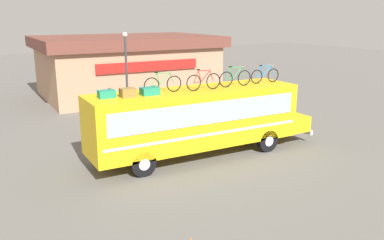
# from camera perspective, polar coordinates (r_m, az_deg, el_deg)

# --- Properties ---
(ground_plane) EXTENTS (120.00, 120.00, 0.00)m
(ground_plane) POSITION_cam_1_polar(r_m,az_deg,el_deg) (19.25, 0.48, -5.06)
(ground_plane) COLOR #605E59
(bus) EXTENTS (11.31, 2.58, 3.18)m
(bus) POSITION_cam_1_polar(r_m,az_deg,el_deg) (18.80, 0.99, 0.34)
(bus) COLOR yellow
(bus) RESTS_ON ground
(luggage_bag_1) EXTENTS (0.68, 0.43, 0.32)m
(luggage_bag_1) POSITION_cam_1_polar(r_m,az_deg,el_deg) (16.88, -11.91, 3.59)
(luggage_bag_1) COLOR #1E7F66
(luggage_bag_1) RESTS_ON bus
(luggage_bag_2) EXTENTS (0.60, 0.50, 0.37)m
(luggage_bag_2) POSITION_cam_1_polar(r_m,az_deg,el_deg) (16.89, -9.03, 3.82)
(luggage_bag_2) COLOR olive
(luggage_bag_2) RESTS_ON bus
(luggage_bag_3) EXTENTS (0.75, 0.51, 0.32)m
(luggage_bag_3) POSITION_cam_1_polar(r_m,az_deg,el_deg) (17.25, -5.96, 4.06)
(luggage_bag_3) COLOR #1E7F66
(luggage_bag_3) RESTS_ON bus
(rooftop_bicycle_1) EXTENTS (1.78, 0.44, 0.94)m
(rooftop_bicycle_1) POSITION_cam_1_polar(r_m,az_deg,el_deg) (17.62, -4.12, 5.09)
(rooftop_bicycle_1) COLOR black
(rooftop_bicycle_1) RESTS_ON bus
(rooftop_bicycle_2) EXTENTS (1.75, 0.44, 0.97)m
(rooftop_bicycle_2) POSITION_cam_1_polar(r_m,az_deg,el_deg) (18.23, 1.63, 5.47)
(rooftop_bicycle_2) COLOR black
(rooftop_bicycle_2) RESTS_ON bus
(rooftop_bicycle_3) EXTENTS (1.78, 0.44, 0.98)m
(rooftop_bicycle_3) POSITION_cam_1_polar(r_m,az_deg,el_deg) (19.28, 6.09, 5.90)
(rooftop_bicycle_3) COLOR black
(rooftop_bicycle_3) RESTS_ON bus
(rooftop_bicycle_4) EXTENTS (1.72, 0.44, 0.91)m
(rooftop_bicycle_4) POSITION_cam_1_polar(r_m,az_deg,el_deg) (20.52, 10.21, 6.21)
(rooftop_bicycle_4) COLOR black
(rooftop_bicycle_4) RESTS_ON bus
(roadside_building) EXTENTS (14.09, 9.69, 4.80)m
(roadside_building) POSITION_cam_1_polar(r_m,az_deg,el_deg) (34.16, -9.14, 7.64)
(roadside_building) COLOR tan
(roadside_building) RESTS_ON ground
(street_lamp) EXTENTS (0.28, 0.28, 5.50)m
(street_lamp) POSITION_cam_1_polar(r_m,az_deg,el_deg) (24.38, -9.18, 6.49)
(street_lamp) COLOR #38383D
(street_lamp) RESTS_ON ground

